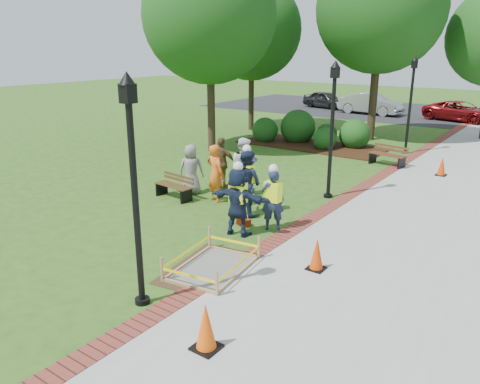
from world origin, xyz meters
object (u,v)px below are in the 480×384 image
Objects in this scene: cone_front at (206,328)px; hivis_worker_a at (238,199)px; bench_near at (174,191)px; hivis_worker_b at (273,197)px; hivis_worker_c at (247,181)px; lamp_near at (134,177)px; wet_concrete_pad at (213,260)px.

hivis_worker_a is (-2.41, 4.18, 0.56)m from cone_front.
cone_front reaches higher than bench_near.
hivis_worker_b is (-1.88, 4.99, 0.49)m from cone_front.
hivis_worker_a is 0.95× the size of hivis_worker_c.
cone_front is 2.84m from lamp_near.
hivis_worker_b is (3.95, -0.43, 0.65)m from bench_near.
bench_near is 7.96m from cone_front.
lamp_near is at bearing 168.39° from cone_front.
lamp_near reaches higher than hivis_worker_c.
hivis_worker_a is (-0.52, 3.79, -1.52)m from lamp_near.
wet_concrete_pad is 3.71m from hivis_worker_c.
lamp_near is at bearing -90.16° from hivis_worker_b.
wet_concrete_pad is at bearing -85.75° from hivis_worker_b.
lamp_near is (-0.22, -1.85, 2.25)m from wet_concrete_pad.
bench_near reaches higher than wet_concrete_pad.
hivis_worker_c is (-1.24, 0.58, 0.11)m from hivis_worker_b.
wet_concrete_pad is 2.20m from hivis_worker_a.
bench_near is 6.77m from lamp_near.
hivis_worker_a is at bearing 119.96° from cone_front.
lamp_near is at bearing -82.23° from hivis_worker_a.
wet_concrete_pad is 1.77× the size of bench_near.
wet_concrete_pad is 1.24× the size of hivis_worker_c.
hivis_worker_a is at bearing 110.73° from wet_concrete_pad.
hivis_worker_c is at bearing 154.76° from hivis_worker_b.
hivis_worker_a reaches higher than bench_near.
cone_front is 0.19× the size of lamp_near.
cone_front is 4.86m from hivis_worker_a.
hivis_worker_b reaches higher than wet_concrete_pad.
lamp_near is at bearing -96.70° from wet_concrete_pad.
hivis_worker_a is 1.09× the size of hivis_worker_b.
bench_near is at bearing 128.10° from lamp_near.
hivis_worker_b reaches higher than cone_front.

